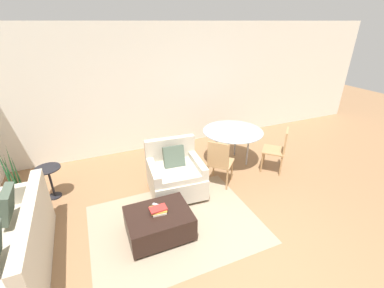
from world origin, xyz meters
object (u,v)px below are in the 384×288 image
object	(u,v)px
side_table	(50,177)
dining_chair_near_left	(219,160)
dining_table	(233,134)
dining_chair_near_right	(279,147)
couch	(6,254)
armchair	(175,175)
potted_plant	(19,196)
book_stack	(158,210)
ottoman	(159,223)
tv_remote_primary	(157,205)

from	to	relation	value
side_table	dining_chair_near_left	size ratio (longest dim) A/B	0.63
dining_table	dining_chair_near_right	xyz separation A→B (m)	(0.66, -0.66, -0.14)
couch	dining_table	size ratio (longest dim) A/B	1.48
armchair	dining_chair_near_left	size ratio (longest dim) A/B	1.05
potted_plant	side_table	bearing A→B (deg)	9.24
armchair	book_stack	distance (m)	1.01
ottoman	dining_chair_near_left	world-z (taller)	dining_chair_near_left
side_table	dining_chair_near_right	bearing A→B (deg)	-11.06
couch	potted_plant	world-z (taller)	potted_plant
tv_remote_primary	potted_plant	size ratio (longest dim) A/B	0.11
side_table	dining_table	xyz separation A→B (m)	(3.43, -0.14, 0.25)
armchair	dining_chair_near_left	xyz separation A→B (m)	(0.79, -0.11, 0.16)
tv_remote_primary	armchair	bearing A→B (deg)	52.78
tv_remote_primary	dining_chair_near_right	world-z (taller)	dining_chair_near_right
tv_remote_primary	dining_table	distance (m)	2.36
ottoman	tv_remote_primary	distance (m)	0.25
dining_table	dining_chair_near_left	bearing A→B (deg)	-135.00
potted_plant	side_table	distance (m)	0.52
armchair	dining_table	bearing A→B (deg)	20.73
potted_plant	side_table	size ratio (longest dim) A/B	2.01
book_stack	dining_chair_near_left	distance (m)	1.53
armchair	tv_remote_primary	bearing A→B (deg)	-127.22
couch	ottoman	world-z (taller)	couch
armchair	potted_plant	xyz separation A→B (m)	(-2.45, 0.61, -0.14)
potted_plant	side_table	xyz separation A→B (m)	(0.48, 0.08, 0.19)
tv_remote_primary	dining_chair_near_left	distance (m)	1.45
ottoman	tv_remote_primary	bearing A→B (deg)	80.99
dining_chair_near_right	dining_chair_near_left	bearing A→B (deg)	180.00
armchair	dining_table	xyz separation A→B (m)	(1.45, 0.55, 0.30)
side_table	armchair	bearing A→B (deg)	-19.24
side_table	couch	bearing A→B (deg)	-104.74
potted_plant	dining_table	xyz separation A→B (m)	(3.91, -0.06, 0.44)
ottoman	dining_table	world-z (taller)	dining_table
book_stack	dining_chair_near_right	xyz separation A→B (m)	(2.66, 0.74, 0.10)
armchair	potted_plant	bearing A→B (deg)	166.00
armchair	potted_plant	size ratio (longest dim) A/B	0.83
book_stack	dining_chair_near_right	world-z (taller)	dining_chair_near_right
couch	ottoman	xyz separation A→B (m)	(1.80, -0.10, -0.09)
dining_table	side_table	bearing A→B (deg)	177.67
tv_remote_primary	couch	bearing A→B (deg)	-177.74
book_stack	tv_remote_primary	size ratio (longest dim) A/B	1.89
armchair	side_table	xyz separation A→B (m)	(-1.98, 0.69, 0.04)
dining_chair_near_left	dining_chair_near_right	size ratio (longest dim) A/B	1.00
tv_remote_primary	potted_plant	xyz separation A→B (m)	(-1.93, 1.31, -0.18)
couch	book_stack	world-z (taller)	couch
book_stack	dining_chair_near_right	bearing A→B (deg)	15.50
book_stack	couch	bearing A→B (deg)	177.51
tv_remote_primary	dining_table	bearing A→B (deg)	32.15
couch	dining_chair_near_right	world-z (taller)	couch
armchair	dining_chair_near_right	world-z (taller)	armchair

